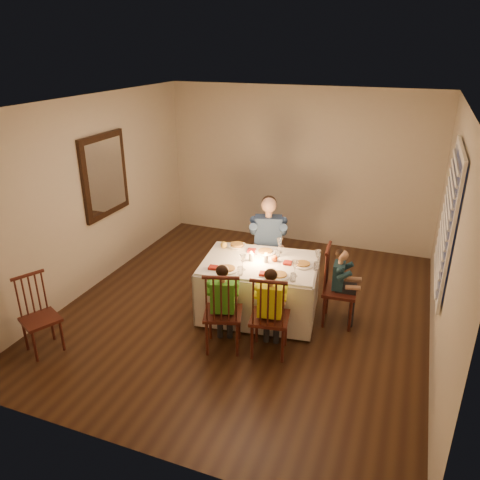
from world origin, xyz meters
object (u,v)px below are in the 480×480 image
at_px(dining_table, 259,277).
at_px(chair_end, 337,322).
at_px(chair_near_right, 269,351).
at_px(child_teal, 337,322).
at_px(serving_bowl, 237,247).
at_px(chair_extra, 46,350).
at_px(child_yellow, 269,351).
at_px(adult, 267,284).
at_px(child_green, 224,347).
at_px(chair_near_left, 224,347).
at_px(chair_adult, 267,284).

distance_m(dining_table, chair_end, 1.12).
bearing_deg(chair_near_right, child_teal, -134.31).
relative_size(dining_table, serving_bowl, 7.30).
bearing_deg(chair_extra, child_teal, -32.79).
bearing_deg(child_yellow, adult, -81.07).
bearing_deg(child_green, chair_near_right, 173.33).
xyz_separation_m(dining_table, chair_near_left, (-0.15, -0.82, -0.52)).
distance_m(dining_table, chair_near_left, 0.99).
xyz_separation_m(chair_adult, adult, (0.00, 0.00, 0.00)).
bearing_deg(chair_end, serving_bowl, 81.23).
bearing_deg(chair_adult, child_yellow, -87.99).
height_order(chair_near_right, adult, adult).
xyz_separation_m(chair_near_right, adult, (-0.51, 1.50, 0.00)).
bearing_deg(chair_extra, serving_bowl, -13.83).
height_order(chair_end, serving_bowl, serving_bowl).
distance_m(child_green, child_yellow, 0.52).
xyz_separation_m(chair_near_right, child_yellow, (0.00, 0.00, 0.00)).
bearing_deg(chair_near_left, child_teal, -156.36).
bearing_deg(child_green, child_yellow, 173.33).
distance_m(chair_near_left, child_teal, 1.49).
distance_m(dining_table, child_yellow, 0.97).
relative_size(dining_table, chair_extra, 1.69).
xyz_separation_m(chair_near_left, chair_near_right, (0.51, 0.10, 0.00)).
bearing_deg(child_teal, adult, 56.82).
bearing_deg(chair_extra, child_green, -40.70).
bearing_deg(chair_extra, adult, -11.36).
distance_m(child_yellow, child_teal, 1.07).
relative_size(chair_near_left, child_yellow, 0.96).
bearing_deg(chair_adult, chair_near_left, -106.76).
xyz_separation_m(chair_end, child_yellow, (-0.61, -0.88, 0.00)).
bearing_deg(chair_adult, chair_extra, -144.70).
height_order(chair_end, chair_extra, chair_end).
xyz_separation_m(chair_near_left, serving_bowl, (-0.26, 1.09, 0.76)).
bearing_deg(dining_table, child_yellow, -70.77).
xyz_separation_m(chair_end, serving_bowl, (-1.38, 0.12, 0.76)).
bearing_deg(child_green, chair_extra, 5.00).
bearing_deg(child_teal, chair_end, -3.99).
height_order(chair_extra, serving_bowl, serving_bowl).
relative_size(chair_end, child_green, 0.95).
bearing_deg(chair_adult, dining_table, -96.36).
height_order(chair_near_right, child_yellow, child_yellow).
distance_m(child_yellow, serving_bowl, 1.47).
height_order(chair_extra, adult, adult).
relative_size(chair_extra, child_yellow, 0.86).
relative_size(dining_table, chair_near_left, 1.53).
distance_m(chair_near_left, child_yellow, 0.52).
xyz_separation_m(chair_near_left, adult, (0.01, 1.60, 0.00)).
relative_size(chair_adult, chair_end, 1.00).
relative_size(chair_adult, chair_extra, 1.11).
xyz_separation_m(chair_near_left, child_green, (0.00, 0.00, 0.00)).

